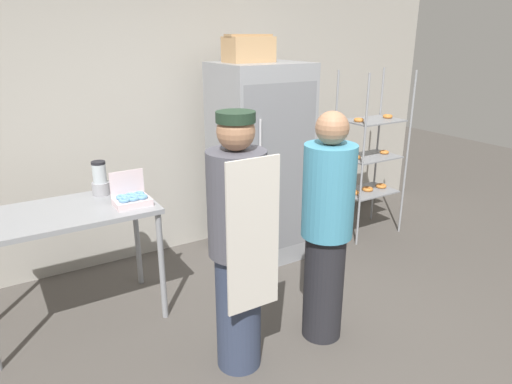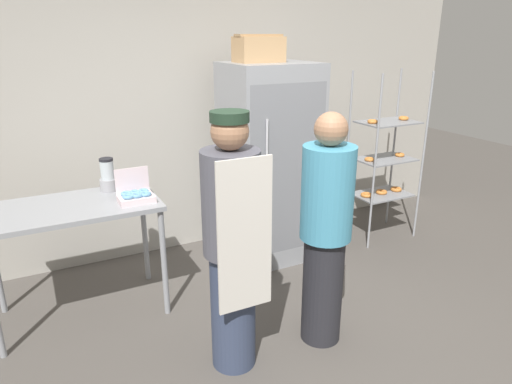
{
  "view_description": "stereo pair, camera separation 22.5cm",
  "coord_description": "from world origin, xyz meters",
  "px_view_note": "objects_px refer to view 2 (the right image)",
  "views": [
    {
      "loc": [
        -1.6,
        -1.88,
        2.08
      ],
      "look_at": [
        -0.06,
        0.65,
        1.05
      ],
      "focal_mm": 32.0,
      "sensor_mm": 36.0,
      "label": 1
    },
    {
      "loc": [
        -1.4,
        -1.99,
        2.08
      ],
      "look_at": [
        -0.06,
        0.65,
        1.05
      ],
      "focal_mm": 32.0,
      "sensor_mm": 36.0,
      "label": 2
    }
  ],
  "objects_px": {
    "refrigerator": "(270,164)",
    "baking_rack": "(385,160)",
    "person_customer": "(326,231)",
    "person_baker": "(232,243)",
    "blender_pitcher": "(108,177)",
    "cardboard_storage_box": "(259,49)",
    "donut_box": "(136,196)"
  },
  "relations": [
    {
      "from": "baking_rack",
      "to": "person_customer",
      "type": "height_order",
      "value": "baking_rack"
    },
    {
      "from": "refrigerator",
      "to": "cardboard_storage_box",
      "type": "distance_m",
      "value": 1.04
    },
    {
      "from": "refrigerator",
      "to": "person_customer",
      "type": "relative_size",
      "value": 1.13
    },
    {
      "from": "blender_pitcher",
      "to": "person_customer",
      "type": "xyz_separation_m",
      "value": [
        1.16,
        -1.3,
        -0.19
      ]
    },
    {
      "from": "blender_pitcher",
      "to": "person_customer",
      "type": "distance_m",
      "value": 1.76
    },
    {
      "from": "blender_pitcher",
      "to": "cardboard_storage_box",
      "type": "xyz_separation_m",
      "value": [
        1.36,
        0.07,
        0.94
      ]
    },
    {
      "from": "person_customer",
      "to": "blender_pitcher",
      "type": "bearing_deg",
      "value": 131.85
    },
    {
      "from": "baking_rack",
      "to": "cardboard_storage_box",
      "type": "distance_m",
      "value": 1.78
    },
    {
      "from": "blender_pitcher",
      "to": "person_customer",
      "type": "height_order",
      "value": "person_customer"
    },
    {
      "from": "refrigerator",
      "to": "baking_rack",
      "type": "xyz_separation_m",
      "value": [
        1.28,
        -0.13,
        -0.08
      ]
    },
    {
      "from": "baking_rack",
      "to": "cardboard_storage_box",
      "type": "xyz_separation_m",
      "value": [
        -1.38,
        0.17,
        1.12
      ]
    },
    {
      "from": "refrigerator",
      "to": "person_customer",
      "type": "xyz_separation_m",
      "value": [
        -0.3,
        -1.33,
        -0.09
      ]
    },
    {
      "from": "baking_rack",
      "to": "donut_box",
      "type": "distance_m",
      "value": 2.63
    },
    {
      "from": "blender_pitcher",
      "to": "person_baker",
      "type": "relative_size",
      "value": 0.16
    },
    {
      "from": "refrigerator",
      "to": "baking_rack",
      "type": "relative_size",
      "value": 1.06
    },
    {
      "from": "cardboard_storage_box",
      "to": "person_baker",
      "type": "xyz_separation_m",
      "value": [
        -0.86,
        -1.33,
        -1.08
      ]
    },
    {
      "from": "baking_rack",
      "to": "donut_box",
      "type": "xyz_separation_m",
      "value": [
        -2.61,
        -0.25,
        0.11
      ]
    },
    {
      "from": "person_customer",
      "to": "person_baker",
      "type": "bearing_deg",
      "value": 177.02
    },
    {
      "from": "person_baker",
      "to": "person_customer",
      "type": "relative_size",
      "value": 1.03
    },
    {
      "from": "person_baker",
      "to": "blender_pitcher",
      "type": "bearing_deg",
      "value": 111.58
    },
    {
      "from": "blender_pitcher",
      "to": "person_customer",
      "type": "relative_size",
      "value": 0.16
    },
    {
      "from": "refrigerator",
      "to": "baking_rack",
      "type": "height_order",
      "value": "refrigerator"
    },
    {
      "from": "baking_rack",
      "to": "blender_pitcher",
      "type": "relative_size",
      "value": 6.59
    },
    {
      "from": "baking_rack",
      "to": "person_baker",
      "type": "relative_size",
      "value": 1.04
    },
    {
      "from": "baking_rack",
      "to": "person_baker",
      "type": "distance_m",
      "value": 2.53
    },
    {
      "from": "refrigerator",
      "to": "person_baker",
      "type": "xyz_separation_m",
      "value": [
        -0.96,
        -1.3,
        -0.05
      ]
    },
    {
      "from": "person_baker",
      "to": "refrigerator",
      "type": "bearing_deg",
      "value": 53.41
    },
    {
      "from": "person_customer",
      "to": "refrigerator",
      "type": "bearing_deg",
      "value": 77.38
    },
    {
      "from": "donut_box",
      "to": "blender_pitcher",
      "type": "xyz_separation_m",
      "value": [
        -0.13,
        0.35,
        0.07
      ]
    },
    {
      "from": "baking_rack",
      "to": "person_customer",
      "type": "distance_m",
      "value": 1.98
    },
    {
      "from": "refrigerator",
      "to": "cardboard_storage_box",
      "type": "relative_size",
      "value": 4.53
    },
    {
      "from": "donut_box",
      "to": "cardboard_storage_box",
      "type": "relative_size",
      "value": 0.62
    }
  ]
}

